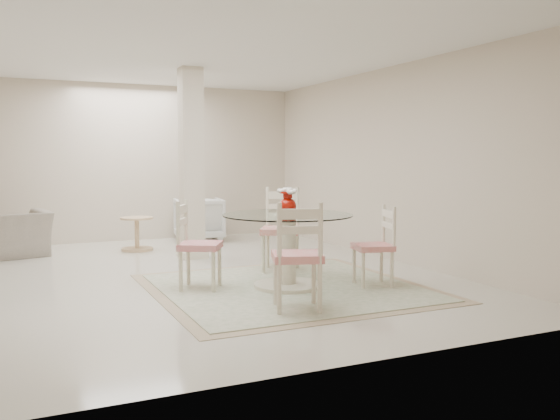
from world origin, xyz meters
name	(u,v)px	position (x,y,z in m)	size (l,w,h in m)	color
ground	(183,276)	(0.00, 0.00, 0.00)	(7.00, 7.00, 0.00)	beige
room_shell	(181,122)	(0.00, 0.00, 1.86)	(6.02, 7.02, 2.71)	beige
column	(191,164)	(0.50, 1.30, 1.35)	(0.30, 0.30, 2.70)	beige
area_rug	(288,287)	(0.88, -1.11, 0.01)	(2.89, 2.89, 0.02)	tan
dining_table	(288,251)	(0.88, -1.11, 0.42)	(1.42, 1.42, 0.82)	beige
red_vase	(288,201)	(0.88, -1.11, 0.96)	(0.22, 0.21, 0.29)	#9D0E04
dining_chair_east	(378,240)	(1.83, -1.45, 0.52)	(0.48, 0.48, 0.99)	#F3E4C7
dining_chair_north	(281,223)	(1.24, -0.16, 0.61)	(0.64, 0.64, 1.17)	beige
dining_chair_west	(194,238)	(-0.08, -0.76, 0.57)	(0.59, 0.59, 1.08)	beige
dining_chair_south	(298,249)	(0.53, -2.08, 0.60)	(0.58, 0.58, 1.14)	beige
recliner_taupe	(11,234)	(-1.88, 2.45, 0.33)	(1.02, 0.89, 0.66)	#A29386
armchair_white	(199,219)	(1.10, 2.95, 0.37)	(0.80, 0.82, 0.75)	silver
side_table	(137,235)	(-0.10, 2.29, 0.24)	(0.50, 0.50, 0.52)	tan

